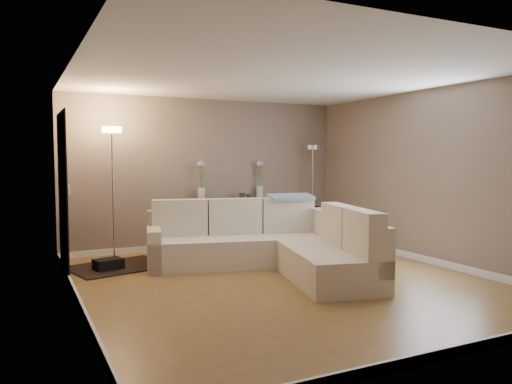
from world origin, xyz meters
name	(u,v)px	position (x,y,z in m)	size (l,w,h in m)	color
floor	(283,282)	(0.00, 0.00, -0.01)	(5.00, 5.50, 0.01)	olive
ceiling	(284,76)	(0.00, 0.00, 2.60)	(5.00, 5.50, 0.01)	white
wall_back	(207,174)	(0.00, 2.76, 1.30)	(5.00, 0.02, 2.60)	#7B6B5F
wall_front	(459,195)	(0.00, -2.76, 1.30)	(5.00, 0.02, 2.60)	#7B6B5F
wall_left	(74,185)	(-2.51, 0.00, 1.30)	(0.02, 5.50, 2.60)	#7B6B5F
wall_right	(431,177)	(2.51, 0.00, 1.30)	(0.02, 5.50, 2.60)	#7B6B5F
baseboard_back	(208,244)	(0.00, 2.73, 0.05)	(5.00, 0.03, 0.10)	white
baseboard_front	(452,352)	(0.00, -2.73, 0.05)	(5.00, 0.03, 0.10)	white
baseboard_left	(79,302)	(-2.48, 0.00, 0.05)	(0.03, 5.50, 0.10)	white
baseboard_right	(428,260)	(2.48, 0.00, 0.05)	(0.03, 5.50, 0.10)	white
doorway	(63,193)	(-2.48, 1.70, 1.10)	(0.02, 1.20, 2.20)	black
switch_plate	(69,190)	(-2.48, 0.85, 1.20)	(0.02, 0.08, 0.12)	white
sectional_sofa	(271,244)	(0.20, 0.72, 0.36)	(2.87, 3.18, 0.96)	beige
throw_blanket	(290,197)	(0.83, 1.26, 0.97)	(0.69, 0.40, 0.05)	#7C8DA0
console_table	(227,220)	(0.32, 2.62, 0.47)	(1.37, 0.41, 0.83)	black
leaning_mirror	(227,179)	(0.39, 2.80, 1.21)	(0.96, 0.08, 0.75)	black
table_decor	(232,199)	(0.40, 2.58, 0.85)	(0.58, 0.13, 0.14)	#C78823
flower_vase_left	(201,184)	(-0.17, 2.60, 1.12)	(0.16, 0.13, 0.71)	silver
flower_vase_right	(260,183)	(0.97, 2.64, 1.12)	(0.16, 0.13, 0.71)	silver
floor_lamp_lit	(112,167)	(-1.73, 2.18, 1.45)	(0.35, 0.35, 2.05)	silver
floor_lamp_unlit	(312,174)	(1.97, 2.42, 1.28)	(0.31, 0.31, 1.81)	silver
charcoal_rug	(119,266)	(-1.74, 1.78, 0.01)	(1.34, 1.00, 0.02)	black
black_bag	(108,267)	(-1.91, 1.64, 0.04)	(0.38, 0.27, 0.24)	black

